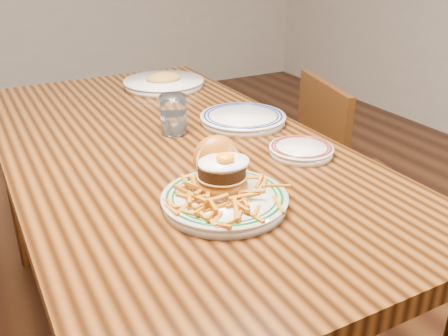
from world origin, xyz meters
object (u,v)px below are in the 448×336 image
table (168,171)px  side_plate (301,150)px  main_plate (223,188)px  chair_right (344,177)px

table → side_plate: side_plate is taller
main_plate → side_plate: main_plate is taller
table → side_plate: size_ratio=8.79×
table → main_plate: size_ratio=5.58×
chair_right → side_plate: (-0.46, -0.32, 0.33)m
side_plate → table: bearing=162.1°
side_plate → chair_right: bearing=58.6°
table → main_plate: 0.40m
table → side_plate: bearing=-41.6°
chair_right → side_plate: chair_right is taller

